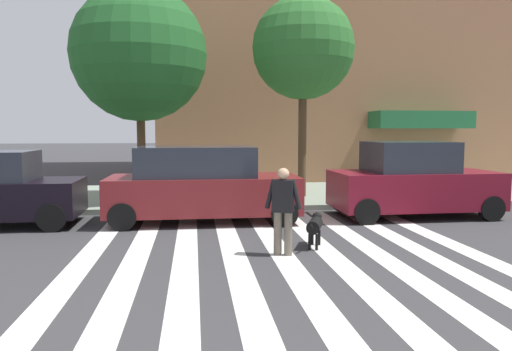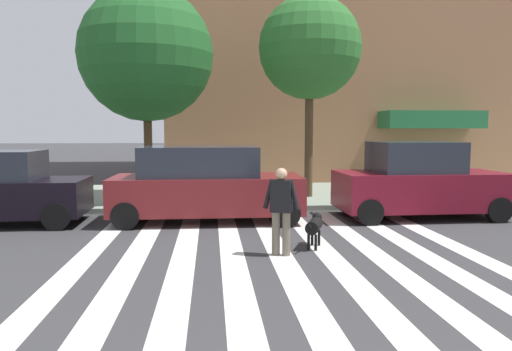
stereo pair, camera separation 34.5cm
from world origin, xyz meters
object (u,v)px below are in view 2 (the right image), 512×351
at_px(parked_car_behind_first, 205,185).
at_px(pedestrian_dog_walker, 281,206).
at_px(street_tree_nearest, 146,55).
at_px(parked_car_third_in_line, 418,182).
at_px(dog_on_leash, 314,225).
at_px(street_tree_middle, 310,48).

bearing_deg(parked_car_behind_first, pedestrian_dog_walker, -67.70).
height_order(parked_car_behind_first, pedestrian_dog_walker, parked_car_behind_first).
bearing_deg(parked_car_behind_first, street_tree_nearest, 119.48).
xyz_separation_m(street_tree_nearest, pedestrian_dog_walker, (3.27, -6.75, -3.74)).
xyz_separation_m(parked_car_behind_first, pedestrian_dog_walker, (1.45, -3.53, -0.02)).
xyz_separation_m(parked_car_third_in_line, pedestrian_dog_walker, (-4.20, -3.52, -0.02)).
distance_m(street_tree_nearest, dog_on_leash, 8.52).
relative_size(street_tree_nearest, pedestrian_dog_walker, 4.03).
distance_m(parked_car_behind_first, dog_on_leash, 3.74).
relative_size(parked_car_third_in_line, dog_on_leash, 4.36).
bearing_deg(pedestrian_dog_walker, street_tree_middle, 74.36).
relative_size(pedestrian_dog_walker, dog_on_leash, 1.65).
distance_m(parked_car_third_in_line, dog_on_leash, 4.59).
relative_size(street_tree_nearest, dog_on_leash, 6.64).
bearing_deg(street_tree_nearest, street_tree_middle, 0.57).
height_order(parked_car_behind_first, dog_on_leash, parked_car_behind_first).
height_order(parked_car_behind_first, street_tree_nearest, street_tree_nearest).
xyz_separation_m(parked_car_behind_first, parked_car_third_in_line, (5.64, -0.00, 0.00)).
relative_size(parked_car_behind_first, dog_on_leash, 4.82).
bearing_deg(street_tree_middle, pedestrian_dog_walker, -105.64).
bearing_deg(dog_on_leash, parked_car_third_in_line, 40.88).
height_order(parked_car_behind_first, parked_car_third_in_line, parked_car_third_in_line).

